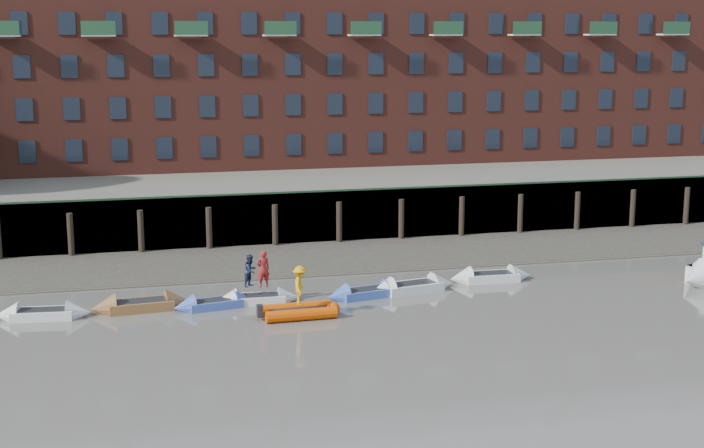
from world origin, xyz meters
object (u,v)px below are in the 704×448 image
object	(u,v)px
rowboat_6	(491,277)
person_rower_a	(263,269)
rowboat_1	(141,305)
rowboat_5	(412,287)
rowboat_0	(43,314)
person_rib_crew	(300,286)
rowboat_2	(214,304)
rib_tender	(302,311)
rowboat_3	(258,299)
rowboat_4	(366,293)
person_rower_b	(251,271)

from	to	relation	value
rowboat_6	person_rower_a	world-z (taller)	person_rower_a
rowboat_1	rowboat_5	world-z (taller)	rowboat_1
rowboat_0	person_rib_crew	bearing A→B (deg)	-6.45
rowboat_2	rowboat_6	world-z (taller)	rowboat_6
rowboat_1	rib_tender	distance (m)	7.77
rowboat_6	rowboat_1	bearing A→B (deg)	-174.72
rowboat_1	person_rib_crew	xyz separation A→B (m)	(7.15, -2.87, 1.27)
rib_tender	rowboat_6	bearing A→B (deg)	18.51
rowboat_1	rowboat_5	size ratio (longest dim) A/B	0.99
rowboat_6	rowboat_2	bearing A→B (deg)	-172.18
rowboat_1	rowboat_5	bearing A→B (deg)	-4.97
rib_tender	person_rower_a	size ratio (longest dim) A/B	2.00
rowboat_5	rowboat_3	bearing A→B (deg)	170.76
rib_tender	rowboat_5	bearing A→B (deg)	23.53
rowboat_1	rowboat_4	bearing A→B (deg)	-6.93
rowboat_0	rowboat_2	distance (m)	7.86
rib_tender	person_rower_a	xyz separation A→B (m)	(-1.40, 2.70, 1.43)
rowboat_0	rowboat_1	distance (m)	4.45
rowboat_1	rowboat_3	xyz separation A→B (m)	(5.55, -0.11, -0.03)
person_rower_a	rowboat_4	bearing A→B (deg)	167.24
rowboat_3	rowboat_0	bearing A→B (deg)	-176.61
rowboat_1	rib_tender	xyz separation A→B (m)	(7.24, -2.83, 0.03)
rib_tender	rowboat_3	bearing A→B (deg)	119.81
rowboat_3	rowboat_2	bearing A→B (deg)	-169.55
rowboat_4	rib_tender	xyz separation A→B (m)	(-3.70, -2.57, 0.06)
rowboat_0	person_rower_b	distance (m)	9.80
rowboat_4	person_rower_a	xyz separation A→B (m)	(-5.10, 0.13, 1.49)
rowboat_2	rowboat_3	xyz separation A→B (m)	(2.12, 0.32, 0.01)
rowboat_1	rowboat_5	distance (m)	13.47
rowboat_5	person_rower_b	xyz separation A→B (m)	(-8.20, -0.03, 1.35)
rowboat_5	rowboat_2	bearing A→B (deg)	172.18
rowboat_1	person_rib_crew	bearing A→B (deg)	-27.40
rowboat_5	rowboat_6	xyz separation A→B (m)	(4.64, 1.09, -0.01)
person_rower_a	rowboat_6	bearing A→B (deg)	175.01
rowboat_3	person_rib_crew	distance (m)	3.45
rowboat_6	person_rib_crew	world-z (taller)	person_rib_crew
rowboat_5	rib_tender	bearing A→B (deg)	-165.49
rowboat_2	rowboat_5	size ratio (longest dim) A/B	0.85
rowboat_4	person_rib_crew	distance (m)	4.77
rowboat_5	person_rib_crew	world-z (taller)	person_rib_crew
rowboat_3	rowboat_4	distance (m)	5.39
rowboat_2	rowboat_4	bearing A→B (deg)	-9.92
rowboat_6	rowboat_0	bearing A→B (deg)	-174.58
rowboat_1	rowboat_4	xyz separation A→B (m)	(10.94, -0.26, -0.03)
rowboat_2	person_rower_b	world-z (taller)	person_rower_b
rowboat_0	person_rower_b	xyz separation A→B (m)	(9.69, 0.47, 1.37)
rowboat_5	rowboat_6	size ratio (longest dim) A/B	1.08
rowboat_3	person_rib_crew	size ratio (longest dim) A/B	2.23
rib_tender	person_rib_crew	xyz separation A→B (m)	(-0.08, -0.03, 1.24)
rowboat_1	rowboat_3	distance (m)	5.55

